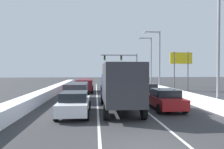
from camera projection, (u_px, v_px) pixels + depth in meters
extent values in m
plane|color=#333335|center=(114.00, 98.00, 20.72)|extent=(120.00, 120.00, 0.00)
cube|color=silver|center=(125.00, 94.00, 24.22)|extent=(0.14, 37.15, 0.01)
cube|color=silver|center=(97.00, 94.00, 23.95)|extent=(0.14, 37.15, 0.01)
cube|color=white|center=(168.00, 91.00, 24.65)|extent=(1.74, 37.15, 0.62)
cube|color=white|center=(51.00, 91.00, 23.50)|extent=(1.21, 37.15, 0.89)
cube|color=maroon|center=(164.00, 101.00, 14.93)|extent=(1.82, 4.50, 0.70)
cube|color=black|center=(165.00, 93.00, 14.77)|extent=(1.64, 2.20, 0.55)
cube|color=red|center=(166.00, 104.00, 12.68)|extent=(0.24, 0.08, 0.14)
cube|color=red|center=(187.00, 104.00, 12.79)|extent=(0.24, 0.08, 0.14)
cylinder|color=black|center=(147.00, 102.00, 16.41)|extent=(0.22, 0.66, 0.66)
cylinder|color=black|center=(168.00, 101.00, 16.55)|extent=(0.22, 0.66, 0.66)
cylinder|color=black|center=(159.00, 109.00, 13.32)|extent=(0.22, 0.66, 0.66)
cylinder|color=black|center=(185.00, 109.00, 13.47)|extent=(0.22, 0.66, 0.66)
cube|color=black|center=(147.00, 92.00, 21.16)|extent=(1.82, 4.50, 0.70)
cube|color=black|center=(147.00, 86.00, 20.99)|extent=(1.64, 2.20, 0.55)
cube|color=red|center=(145.00, 93.00, 18.90)|extent=(0.24, 0.08, 0.14)
cube|color=red|center=(160.00, 93.00, 19.02)|extent=(0.24, 0.08, 0.14)
cylinder|color=black|center=(135.00, 93.00, 22.63)|extent=(0.22, 0.66, 0.66)
cylinder|color=black|center=(151.00, 93.00, 22.78)|extent=(0.22, 0.66, 0.66)
cylinder|color=black|center=(142.00, 97.00, 19.54)|extent=(0.22, 0.66, 0.66)
cylinder|color=black|center=(160.00, 96.00, 19.69)|extent=(0.22, 0.66, 0.66)
cube|color=#937F60|center=(134.00, 87.00, 27.14)|extent=(1.82, 4.50, 0.70)
cube|color=black|center=(135.00, 83.00, 26.98)|extent=(1.64, 2.20, 0.55)
cube|color=red|center=(132.00, 87.00, 24.89)|extent=(0.24, 0.08, 0.14)
cube|color=red|center=(143.00, 87.00, 25.01)|extent=(0.24, 0.08, 0.14)
cylinder|color=black|center=(126.00, 88.00, 28.62)|extent=(0.22, 0.66, 0.66)
cylinder|color=black|center=(138.00, 88.00, 28.77)|extent=(0.22, 0.66, 0.66)
cylinder|color=black|center=(130.00, 90.00, 25.53)|extent=(0.22, 0.66, 0.66)
cylinder|color=black|center=(144.00, 90.00, 25.68)|extent=(0.22, 0.66, 0.66)
cube|color=navy|center=(116.00, 86.00, 16.85)|extent=(2.35, 2.20, 2.00)
cube|color=#333338|center=(122.00, 83.00, 13.25)|extent=(2.35, 5.00, 2.60)
cylinder|color=black|center=(103.00, 99.00, 17.08)|extent=(0.28, 0.92, 0.92)
cylinder|color=black|center=(129.00, 99.00, 17.26)|extent=(0.28, 0.92, 0.92)
cylinder|color=black|center=(106.00, 112.00, 11.70)|extent=(0.28, 0.92, 0.92)
cylinder|color=black|center=(144.00, 112.00, 11.88)|extent=(0.28, 0.92, 0.92)
cube|color=#B7BABF|center=(115.00, 87.00, 22.02)|extent=(1.95, 4.90, 1.25)
cube|color=black|center=(117.00, 86.00, 19.61)|extent=(1.56, 0.06, 0.55)
cube|color=red|center=(109.00, 90.00, 19.57)|extent=(0.20, 0.08, 0.28)
cube|color=red|center=(125.00, 90.00, 19.70)|extent=(0.20, 0.08, 0.28)
cylinder|color=black|center=(105.00, 92.00, 23.65)|extent=(0.25, 0.74, 0.74)
cylinder|color=black|center=(121.00, 91.00, 23.81)|extent=(0.25, 0.74, 0.74)
cylinder|color=black|center=(107.00, 95.00, 20.26)|extent=(0.25, 0.74, 0.74)
cylinder|color=black|center=(126.00, 95.00, 20.42)|extent=(0.25, 0.74, 0.74)
cube|color=#1E5633|center=(108.00, 86.00, 28.72)|extent=(1.82, 4.50, 0.70)
cube|color=black|center=(108.00, 82.00, 28.55)|extent=(1.64, 2.20, 0.55)
cube|color=red|center=(104.00, 86.00, 26.46)|extent=(0.24, 0.08, 0.14)
cube|color=red|center=(114.00, 86.00, 26.58)|extent=(0.24, 0.08, 0.14)
cylinder|color=black|center=(101.00, 87.00, 30.19)|extent=(0.22, 0.66, 0.66)
cylinder|color=black|center=(113.00, 87.00, 30.34)|extent=(0.22, 0.66, 0.66)
cylinder|color=black|center=(102.00, 89.00, 27.11)|extent=(0.22, 0.66, 0.66)
cylinder|color=black|center=(115.00, 89.00, 27.25)|extent=(0.22, 0.66, 0.66)
cube|color=silver|center=(75.00, 105.00, 13.08)|extent=(1.82, 4.50, 0.70)
cube|color=black|center=(74.00, 96.00, 12.91)|extent=(1.64, 2.20, 0.55)
cube|color=red|center=(57.00, 110.00, 10.83)|extent=(0.24, 0.08, 0.14)
cube|color=red|center=(83.00, 110.00, 10.94)|extent=(0.24, 0.08, 0.14)
cylinder|color=black|center=(64.00, 106.00, 14.56)|extent=(0.22, 0.66, 0.66)
cylinder|color=black|center=(89.00, 105.00, 14.70)|extent=(0.22, 0.66, 0.66)
cylinder|color=black|center=(56.00, 115.00, 11.47)|extent=(0.22, 0.66, 0.66)
cylinder|color=black|center=(87.00, 115.00, 11.61)|extent=(0.22, 0.66, 0.66)
cube|color=#38383D|center=(77.00, 89.00, 19.29)|extent=(1.95, 4.90, 1.25)
cube|color=black|center=(74.00, 89.00, 16.89)|extent=(1.56, 0.06, 0.55)
cube|color=red|center=(65.00, 94.00, 16.84)|extent=(0.20, 0.08, 0.28)
cube|color=red|center=(84.00, 93.00, 16.97)|extent=(0.20, 0.08, 0.28)
cylinder|color=black|center=(69.00, 94.00, 20.92)|extent=(0.25, 0.74, 0.74)
cylinder|color=black|center=(88.00, 94.00, 21.08)|extent=(0.25, 0.74, 0.74)
cylinder|color=black|center=(64.00, 99.00, 17.54)|extent=(0.25, 0.74, 0.74)
cylinder|color=black|center=(86.00, 99.00, 17.69)|extent=(0.25, 0.74, 0.74)
cube|color=maroon|center=(85.00, 84.00, 26.41)|extent=(1.95, 4.90, 1.25)
cube|color=black|center=(84.00, 83.00, 24.00)|extent=(1.56, 0.06, 0.55)
cube|color=red|center=(77.00, 87.00, 23.96)|extent=(0.20, 0.08, 0.28)
cube|color=red|center=(90.00, 86.00, 24.09)|extent=(0.20, 0.08, 0.28)
cylinder|color=black|center=(79.00, 88.00, 28.04)|extent=(0.25, 0.74, 0.74)
cylinder|color=black|center=(92.00, 88.00, 28.20)|extent=(0.25, 0.74, 0.74)
cylinder|color=black|center=(76.00, 91.00, 24.65)|extent=(0.25, 0.74, 0.74)
cylinder|color=black|center=(92.00, 91.00, 24.81)|extent=(0.25, 0.74, 0.74)
cylinder|color=slate|center=(137.00, 69.00, 41.38)|extent=(0.28, 0.28, 6.20)
cube|color=slate|center=(119.00, 55.00, 41.01)|extent=(7.40, 0.20, 0.20)
cube|color=black|center=(121.00, 58.00, 41.07)|extent=(0.34, 0.34, 0.95)
sphere|color=#4C0A0A|center=(121.00, 57.00, 40.88)|extent=(0.22, 0.22, 0.22)
sphere|color=#593F0C|center=(121.00, 58.00, 40.88)|extent=(0.22, 0.22, 0.22)
sphere|color=green|center=(121.00, 59.00, 40.89)|extent=(0.22, 0.22, 0.22)
cube|color=black|center=(105.00, 58.00, 40.79)|extent=(0.34, 0.34, 0.95)
sphere|color=#4C0A0A|center=(105.00, 56.00, 40.60)|extent=(0.22, 0.22, 0.22)
sphere|color=#593F0C|center=(105.00, 58.00, 40.60)|extent=(0.22, 0.22, 0.22)
sphere|color=green|center=(105.00, 59.00, 40.61)|extent=(0.22, 0.22, 0.22)
cylinder|color=gray|center=(218.00, 49.00, 16.23)|extent=(0.22, 0.22, 9.26)
cylinder|color=gray|center=(160.00, 60.00, 29.66)|extent=(0.22, 0.22, 8.65)
cube|color=gray|center=(152.00, 32.00, 29.47)|extent=(2.20, 0.14, 0.14)
ellipsoid|color=#EAE5C6|center=(145.00, 33.00, 29.39)|extent=(0.70, 0.36, 0.24)
cylinder|color=gray|center=(151.00, 62.00, 36.44)|extent=(0.22, 0.22, 8.82)
cube|color=gray|center=(145.00, 38.00, 36.25)|extent=(2.20, 0.14, 0.14)
ellipsoid|color=#EAE5C6|center=(139.00, 39.00, 36.16)|extent=(0.70, 0.36, 0.24)
cylinder|color=#59595B|center=(174.00, 71.00, 28.35)|extent=(0.16, 0.16, 5.50)
cylinder|color=#59595B|center=(188.00, 71.00, 28.51)|extent=(0.16, 0.16, 5.50)
cube|color=yellow|center=(181.00, 58.00, 28.39)|extent=(3.20, 0.12, 1.60)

